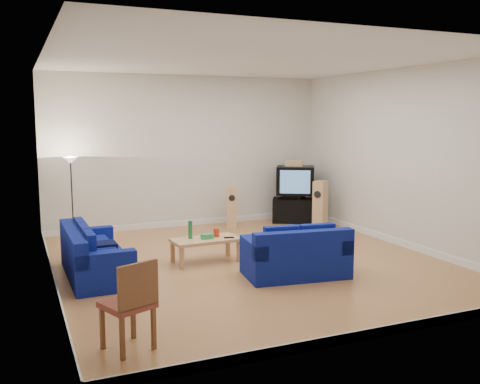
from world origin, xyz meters
name	(u,v)px	position (x,y,z in m)	size (l,w,h in m)	color
room	(250,167)	(0.00, 0.00, 1.54)	(6.01, 6.51, 3.21)	brown
sofa_three_seat	(92,259)	(-2.44, 0.21, 0.27)	(0.84, 1.89, 0.72)	#030D60
sofa_loveseat	(297,258)	(0.32, -0.96, 0.28)	(1.58, 1.01, 0.74)	#030D60
coffee_table	(206,242)	(-0.64, 0.30, 0.34)	(1.10, 0.59, 0.39)	tan
bottle	(190,230)	(-0.87, 0.40, 0.54)	(0.07, 0.07, 0.29)	#197233
tissue_box	(207,236)	(-0.63, 0.28, 0.43)	(0.19, 0.11, 0.08)	green
red_canister	(216,232)	(-0.43, 0.36, 0.46)	(0.10, 0.10, 0.14)	red
remote	(229,237)	(-0.29, 0.18, 0.40)	(0.16, 0.05, 0.02)	black
tv_stand	(293,210)	(2.25, 2.69, 0.27)	(0.88, 0.49, 0.54)	black
av_receiver	(294,196)	(2.28, 2.69, 0.58)	(0.42, 0.34, 0.10)	black
television	(295,180)	(2.27, 2.63, 0.95)	(1.00, 0.92, 0.63)	black
centre_speaker	(294,163)	(2.25, 2.66, 1.32)	(0.38, 0.15, 0.13)	tan
speaker_left	(232,207)	(0.78, 2.70, 0.44)	(0.28, 0.31, 0.88)	tan
speaker_right	(320,205)	(2.45, 1.86, 0.51)	(0.38, 0.36, 1.01)	tan
floor_lamp	(71,172)	(-2.45, 2.70, 1.32)	(0.27, 0.27, 1.59)	black
dining_chair	(131,301)	(-2.42, -2.54, 0.52)	(0.58, 0.58, 0.94)	brown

